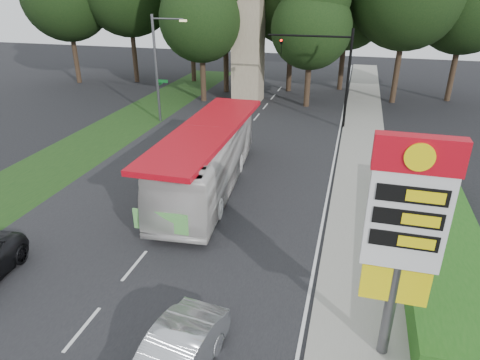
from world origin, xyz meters
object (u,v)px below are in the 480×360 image
(monument, at_px, (248,44))
(transit_bus, at_px, (208,158))
(traffic_signal_mast, at_px, (331,65))
(gas_station_pylon, at_px, (405,225))
(streetlight_signs, at_px, (158,64))

(monument, bearing_deg, transit_bus, -82.32)
(traffic_signal_mast, bearing_deg, transit_bus, -112.44)
(transit_bus, bearing_deg, gas_station_pylon, -52.43)
(gas_station_pylon, bearing_deg, streetlight_signs, 128.96)
(monument, xyz_separation_m, transit_bus, (2.50, -18.55, -3.42))
(gas_station_pylon, xyz_separation_m, traffic_signal_mast, (-3.52, 22.00, 0.22))
(traffic_signal_mast, bearing_deg, monument, 142.00)
(traffic_signal_mast, relative_size, streetlight_signs, 0.90)
(monument, bearing_deg, streetlight_signs, -121.97)
(streetlight_signs, distance_m, transit_bus, 13.23)
(traffic_signal_mast, height_order, transit_bus, traffic_signal_mast)
(gas_station_pylon, bearing_deg, transit_bus, 132.61)
(gas_station_pylon, relative_size, streetlight_signs, 0.86)
(traffic_signal_mast, xyz_separation_m, monument, (-7.68, 6.00, 0.43))
(gas_station_pylon, bearing_deg, traffic_signal_mast, 99.09)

